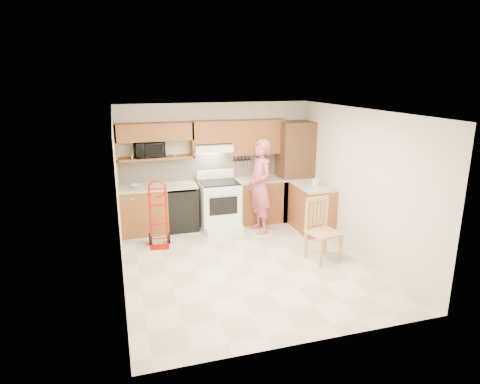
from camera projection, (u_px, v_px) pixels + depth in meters
name	position (u px, v px, depth m)	size (l,w,h in m)	color
floor	(249.00, 264.00, 6.96)	(4.00, 4.50, 0.02)	beige
ceiling	(249.00, 111.00, 6.28)	(4.00, 4.50, 0.02)	white
wall_back	(216.00, 163.00, 8.71)	(4.00, 0.02, 2.50)	beige
wall_front	(313.00, 244.00, 4.54)	(4.00, 0.02, 2.50)	beige
wall_left	(118.00, 202.00, 6.07)	(0.02, 4.50, 2.50)	beige
wall_right	(360.00, 182.00, 7.18)	(0.02, 4.50, 2.50)	beige
backsplash	(216.00, 166.00, 8.70)	(3.92, 0.03, 0.55)	beige
lower_cab_left	(144.00, 211.00, 8.21)	(0.90, 0.60, 0.90)	brown
dishwasher	(182.00, 209.00, 8.42)	(0.60, 0.60, 0.85)	black
lower_cab_right	(258.00, 201.00, 8.86)	(1.14, 0.60, 0.90)	brown
countertop_left	(158.00, 187.00, 8.16)	(1.50, 0.63, 0.04)	#BBB19C
countertop_right	(258.00, 179.00, 8.74)	(1.14, 0.63, 0.04)	#BBB19C
cab_return_right	(312.00, 208.00, 8.37)	(0.60, 1.00, 0.90)	brown
countertop_return	(313.00, 186.00, 8.24)	(0.63, 1.00, 0.04)	#BBB19C
pantry_tall	(294.00, 171.00, 8.93)	(0.70, 0.60, 2.10)	brown
upper_cab_left	(154.00, 132.00, 8.00)	(1.50, 0.33, 0.34)	brown
upper_shelf_mw	(156.00, 158.00, 8.14)	(1.50, 0.33, 0.04)	brown
upper_cab_center	(212.00, 132.00, 8.33)	(0.76, 0.33, 0.44)	brown
upper_cab_right	(256.00, 137.00, 8.63)	(1.14, 0.33, 0.70)	brown
range_hood	(213.00, 148.00, 8.35)	(0.76, 0.46, 0.14)	white
knife_strip	(242.00, 163.00, 8.81)	(0.40, 0.05, 0.29)	black
microwave	(149.00, 149.00, 8.06)	(0.56, 0.38, 0.31)	black
range	(220.00, 202.00, 8.39)	(0.78, 1.03, 1.15)	white
person	(260.00, 187.00, 8.14)	(0.68, 0.44, 1.86)	#BA4B5A
hand_truck	(158.00, 217.00, 7.51)	(0.44, 0.40, 1.12)	#BA1000
dining_chair	(324.00, 231.00, 6.95)	(0.47, 0.52, 1.05)	tan
soap_bottle	(316.00, 181.00, 8.10)	(0.10, 0.10, 0.21)	white
bowl	(136.00, 186.00, 8.04)	(0.21, 0.21, 0.05)	white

